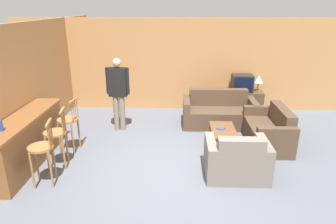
# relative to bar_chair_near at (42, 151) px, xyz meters

# --- Properties ---
(ground_plane) EXTENTS (24.00, 24.00, 0.00)m
(ground_plane) POSITION_rel_bar_chair_near_xyz_m (2.20, 0.54, -0.61)
(ground_plane) COLOR #565B66
(wall_back) EXTENTS (9.40, 0.08, 2.60)m
(wall_back) POSITION_rel_bar_chair_near_xyz_m (2.20, 4.12, 0.69)
(wall_back) COLOR #B27A47
(wall_back) RESTS_ON ground_plane
(wall_left) EXTENTS (0.08, 8.59, 2.60)m
(wall_left) POSITION_rel_bar_chair_near_xyz_m (-0.94, 1.83, 0.69)
(wall_left) COLOR #B27A47
(wall_left) RESTS_ON ground_plane
(bar_counter) EXTENTS (0.55, 2.34, 0.98)m
(bar_counter) POSITION_rel_bar_chair_near_xyz_m (-0.60, 0.64, -0.12)
(bar_counter) COLOR brown
(bar_counter) RESTS_ON ground_plane
(bar_chair_near) EXTENTS (0.49, 0.49, 1.14)m
(bar_chair_near) POSITION_rel_bar_chair_near_xyz_m (0.00, 0.00, 0.00)
(bar_chair_near) COLOR #996638
(bar_chair_near) RESTS_ON ground_plane
(bar_chair_mid) EXTENTS (0.48, 0.48, 1.14)m
(bar_chair_mid) POSITION_rel_bar_chair_near_xyz_m (0.00, 0.60, 0.00)
(bar_chair_mid) COLOR #996638
(bar_chair_mid) RESTS_ON ground_plane
(bar_chair_far) EXTENTS (0.47, 0.47, 1.14)m
(bar_chair_far) POSITION_rel_bar_chair_near_xyz_m (0.00, 1.25, 0.00)
(bar_chair_far) COLOR #996638
(bar_chair_far) RESTS_ON ground_plane
(couch_far) EXTENTS (1.82, 0.86, 0.88)m
(couch_far) POSITION_rel_bar_chair_near_xyz_m (3.29, 2.82, -0.29)
(couch_far) COLOR #4C3828
(couch_far) RESTS_ON ground_plane
(armchair_near) EXTENTS (1.10, 0.82, 0.86)m
(armchair_near) POSITION_rel_bar_chair_near_xyz_m (3.32, 0.35, -0.29)
(armchair_near) COLOR #70665B
(armchair_near) RESTS_ON ground_plane
(loveseat_right) EXTENTS (0.79, 1.48, 0.85)m
(loveseat_right) POSITION_rel_bar_chair_near_xyz_m (4.26, 1.71, -0.30)
(loveseat_right) COLOR #4C3828
(loveseat_right) RESTS_ON ground_plane
(coffee_table) EXTENTS (0.52, 0.95, 0.43)m
(coffee_table) POSITION_rel_bar_chair_near_xyz_m (3.23, 1.50, -0.25)
(coffee_table) COLOR brown
(coffee_table) RESTS_ON ground_plane
(tv_unit) EXTENTS (1.16, 0.54, 0.64)m
(tv_unit) POSITION_rel_bar_chair_near_xyz_m (4.02, 3.76, -0.29)
(tv_unit) COLOR #513823
(tv_unit) RESTS_ON ground_plane
(tv) EXTENTS (0.56, 0.44, 0.47)m
(tv) POSITION_rel_bar_chair_near_xyz_m (4.02, 3.75, 0.26)
(tv) COLOR black
(tv) RESTS_ON tv_unit
(bottle) EXTENTS (0.07, 0.07, 0.27)m
(bottle) POSITION_rel_bar_chair_near_xyz_m (-0.62, -0.00, 0.49)
(bottle) COLOR #234293
(bottle) RESTS_ON bar_counter
(book_on_table) EXTENTS (0.21, 0.20, 0.02)m
(book_on_table) POSITION_rel_bar_chair_near_xyz_m (3.18, 1.53, -0.17)
(book_on_table) COLOR navy
(book_on_table) RESTS_ON coffee_table
(table_lamp) EXTENTS (0.23, 0.23, 0.45)m
(table_lamp) POSITION_rel_bar_chair_near_xyz_m (4.47, 3.76, 0.36)
(table_lamp) COLOR brown
(table_lamp) RESTS_ON tv_unit
(person_by_window) EXTENTS (0.56, 0.20, 1.77)m
(person_by_window) POSITION_rel_bar_chair_near_xyz_m (0.82, 2.41, 0.40)
(person_by_window) COLOR #756B5B
(person_by_window) RESTS_ON ground_plane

